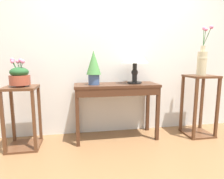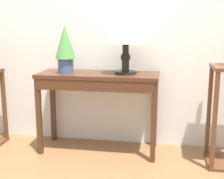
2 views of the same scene
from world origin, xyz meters
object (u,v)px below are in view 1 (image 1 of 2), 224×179
console_table (117,92)px  pedestal_stand_left (23,118)px  potted_plant_on_console (94,66)px  table_lamp (135,57)px  pedestal_stand_right (199,106)px  flower_vase_tall_right (202,60)px  planter_bowl_wide_left (20,76)px

console_table → pedestal_stand_left: size_ratio=1.45×
potted_plant_on_console → pedestal_stand_left: potted_plant_on_console is taller
table_lamp → pedestal_stand_right: bearing=-6.4°
potted_plant_on_console → pedestal_stand_left: bearing=-176.4°
pedestal_stand_left → pedestal_stand_right: (2.42, -0.02, 0.05)m
flower_vase_tall_right → potted_plant_on_console: bearing=177.1°
planter_bowl_wide_left → flower_vase_tall_right: size_ratio=0.51×
table_lamp → flower_vase_tall_right: 0.96m
table_lamp → planter_bowl_wide_left: table_lamp is taller
planter_bowl_wide_left → flower_vase_tall_right: flower_vase_tall_right is taller
planter_bowl_wide_left → flower_vase_tall_right: 2.43m
console_table → pedestal_stand_left: pedestal_stand_left is taller
console_table → potted_plant_on_console: (-0.31, -0.01, 0.36)m
planter_bowl_wide_left → pedestal_stand_right: planter_bowl_wide_left is taller
table_lamp → planter_bowl_wide_left: size_ratio=1.45×
console_table → potted_plant_on_console: bearing=-178.9°
pedestal_stand_right → planter_bowl_wide_left: bearing=179.5°
pedestal_stand_left → console_table: bearing=3.0°
potted_plant_on_console → pedestal_stand_right: 1.63m
table_lamp → planter_bowl_wide_left: bearing=-176.6°
pedestal_stand_left → potted_plant_on_console: bearing=3.6°
console_table → table_lamp: 0.55m
potted_plant_on_console → flower_vase_tall_right: 1.53m
table_lamp → potted_plant_on_console: size_ratio=1.12×
potted_plant_on_console → table_lamp: bearing=3.0°
console_table → pedestal_stand_right: size_ratio=1.29×
pedestal_stand_left → flower_vase_tall_right: bearing=-0.4°
pedestal_stand_left → table_lamp: bearing=3.4°
console_table → pedestal_stand_left: bearing=-177.0°
planter_bowl_wide_left → flower_vase_tall_right: bearing=-0.4°
pedestal_stand_left → pedestal_stand_right: 2.42m
potted_plant_on_console → planter_bowl_wide_left: (-0.90, -0.06, -0.11)m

